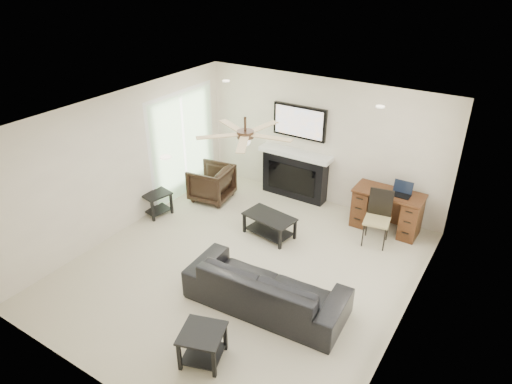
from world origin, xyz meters
TOP-DOWN VIEW (x-y plane):
  - room_shell at (0.19, 0.08)m, footprint 5.50×5.54m
  - sofa at (0.77, -0.57)m, footprint 2.34×1.03m
  - armchair at (-1.83, 1.58)m, footprint 0.88×0.87m
  - coffee_table at (-0.13, 1.03)m, footprint 0.97×0.63m
  - end_table_near at (0.62, -1.82)m, footprint 0.66×0.66m
  - end_table_left at (-2.38, 0.53)m, footprint 0.60×0.60m
  - fireplace_unit at (-0.47, 2.58)m, footprint 1.52×0.34m
  - desk at (1.54, 2.35)m, footprint 1.22×0.56m
  - desk_chair at (1.54, 1.80)m, footprint 0.49×0.50m
  - laptop at (1.74, 2.33)m, footprint 0.33×0.24m

SIDE VIEW (x-z plane):
  - coffee_table at x=-0.13m, z-range 0.00..0.40m
  - end_table_near at x=0.62m, z-range 0.00..0.45m
  - end_table_left at x=-2.38m, z-range 0.00..0.45m
  - sofa at x=0.77m, z-range 0.00..0.67m
  - armchair at x=-1.83m, z-range 0.00..0.71m
  - desk at x=1.54m, z-range 0.00..0.76m
  - desk_chair at x=1.54m, z-range 0.00..0.97m
  - laptop at x=1.74m, z-range 0.76..0.99m
  - fireplace_unit at x=-0.47m, z-range 0.00..1.91m
  - room_shell at x=0.19m, z-range 0.42..2.94m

